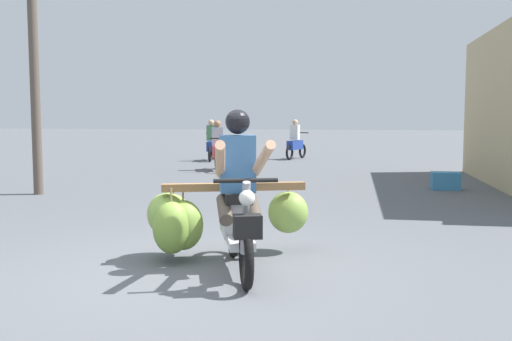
# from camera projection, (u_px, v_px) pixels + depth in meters

# --- Properties ---
(ground_plane) EXTENTS (120.00, 120.00, 0.00)m
(ground_plane) POSITION_uv_depth(u_px,v_px,m) (187.00, 277.00, 5.46)
(ground_plane) COLOR #56595E
(motorbike_main_loaded) EXTENTS (1.69, 1.94, 1.58)m
(motorbike_main_loaded) POSITION_uv_depth(u_px,v_px,m) (214.00, 213.00, 5.95)
(motorbike_main_loaded) COLOR black
(motorbike_main_loaded) RESTS_ON ground
(motorbike_distant_ahead_left) EXTENTS (0.51, 1.62, 1.40)m
(motorbike_distant_ahead_left) POSITION_uv_depth(u_px,v_px,m) (211.00, 144.00, 19.59)
(motorbike_distant_ahead_left) COLOR black
(motorbike_distant_ahead_left) RESTS_ON ground
(motorbike_distant_ahead_right) EXTENTS (0.68, 1.57, 1.40)m
(motorbike_distant_ahead_right) POSITION_uv_depth(u_px,v_px,m) (218.00, 150.00, 16.11)
(motorbike_distant_ahead_right) COLOR black
(motorbike_distant_ahead_right) RESTS_ON ground
(motorbike_distant_far_ahead) EXTENTS (0.70, 1.56, 1.40)m
(motorbike_distant_far_ahead) POSITION_uv_depth(u_px,v_px,m) (295.00, 143.00, 20.35)
(motorbike_distant_far_ahead) COLOR black
(motorbike_distant_far_ahead) RESTS_ON ground
(produce_crate) EXTENTS (0.56, 0.40, 0.36)m
(produce_crate) POSITION_uv_depth(u_px,v_px,m) (445.00, 181.00, 11.93)
(produce_crate) COLOR teal
(produce_crate) RESTS_ON ground
(utility_pole) EXTENTS (0.18, 0.18, 5.61)m
(utility_pole) POSITION_uv_depth(u_px,v_px,m) (34.00, 48.00, 10.97)
(utility_pole) COLOR brown
(utility_pole) RESTS_ON ground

